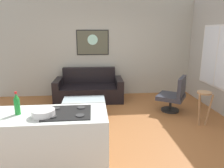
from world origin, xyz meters
TOP-DOWN VIEW (x-y plane):
  - ground at (0.00, 0.00)m, footprint 6.40×6.40m
  - back_wall at (0.00, 2.42)m, footprint 6.40×0.05m
  - couch at (-0.51, 1.90)m, footprint 1.90×0.92m
  - coffee_table at (-0.61, 0.74)m, footprint 0.95×0.53m
  - armchair at (1.55, 0.79)m, footprint 0.84×0.85m
  - bar_stool at (1.86, 0.01)m, footprint 0.33×0.33m
  - kitchen_counter at (-1.02, -1.30)m, footprint 1.60×0.70m
  - soda_bottle_2 at (-1.35, -1.29)m, footprint 0.07×0.07m
  - mixing_bowl at (-1.01, -1.39)m, footprint 0.28×0.28m
  - wall_painting at (-0.38, 2.38)m, footprint 0.94×0.03m
  - window at (2.59, 0.90)m, footprint 0.03×1.41m

SIDE VIEW (x-z plane):
  - ground at x=0.00m, z-range -0.04..0.00m
  - couch at x=-0.51m, z-range -0.15..0.73m
  - coffee_table at x=-0.61m, z-range 0.16..0.56m
  - armchair at x=1.55m, z-range -0.02..0.86m
  - kitchen_counter at x=-1.02m, z-range -0.01..0.90m
  - bar_stool at x=1.86m, z-range 0.17..0.88m
  - mixing_bowl at x=-1.01m, z-range 0.88..0.97m
  - soda_bottle_2 at x=-1.35m, z-range 0.87..1.17m
  - window at x=2.59m, z-range 0.57..2.06m
  - back_wall at x=0.00m, z-range 0.00..2.80m
  - wall_painting at x=-0.38m, z-range 1.23..1.95m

